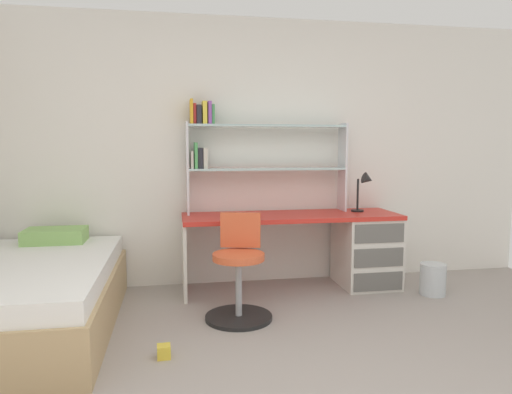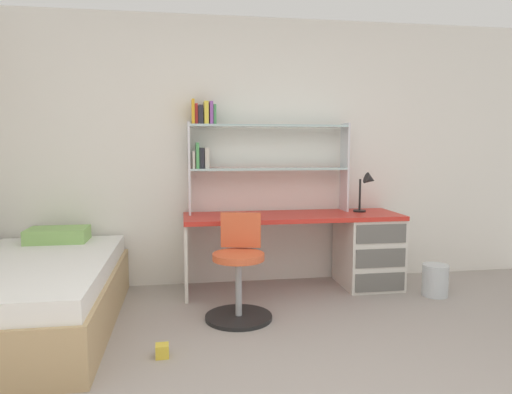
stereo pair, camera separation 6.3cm
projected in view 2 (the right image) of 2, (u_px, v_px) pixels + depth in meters
room_shell at (91, 156)px, 2.89m from camera, size 5.73×6.45×2.55m
desk at (347, 245)px, 4.39m from camera, size 2.01×0.60×0.71m
bookshelf_hutch at (247, 147)px, 4.33m from camera, size 1.52×0.22×1.05m
desk_lamp at (368, 186)px, 4.40m from camera, size 0.20×0.17×0.38m
swivel_chair at (239, 277)px, 3.58m from camera, size 0.52×0.52×0.81m
bed_platform at (34, 295)px, 3.36m from camera, size 1.12×1.93×0.63m
waste_bin at (435, 280)px, 4.14m from camera, size 0.23×0.23×0.28m
toy_block_yellow_3 at (162, 351)px, 2.93m from camera, size 0.09×0.09×0.08m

